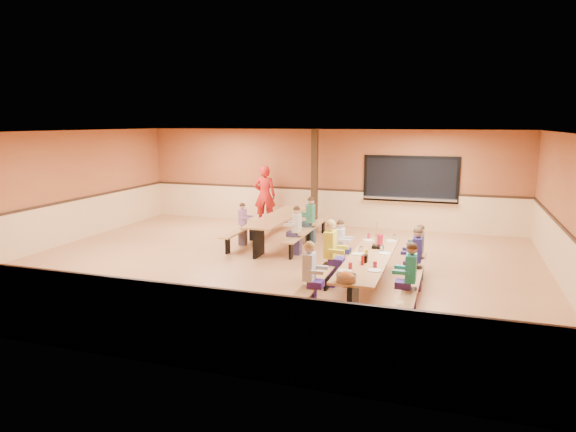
% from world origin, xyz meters
% --- Properties ---
extents(ground, '(12.00, 12.00, 0.00)m').
position_xyz_m(ground, '(0.00, 0.00, 0.00)').
color(ground, '#9D623B').
rests_on(ground, ground).
extents(room_envelope, '(12.04, 10.04, 3.02)m').
position_xyz_m(room_envelope, '(0.00, 0.00, 0.69)').
color(room_envelope, '#99532C').
rests_on(room_envelope, ground).
extents(kitchen_pass_through, '(2.78, 0.28, 1.38)m').
position_xyz_m(kitchen_pass_through, '(2.60, 4.96, 1.49)').
color(kitchen_pass_through, black).
rests_on(kitchen_pass_through, ground).
extents(structural_post, '(0.18, 0.18, 3.00)m').
position_xyz_m(structural_post, '(-0.20, 4.40, 1.50)').
color(structural_post, black).
rests_on(structural_post, ground).
extents(cafeteria_table_main, '(1.91, 3.70, 0.74)m').
position_xyz_m(cafeteria_table_main, '(2.43, -1.26, 0.53)').
color(cafeteria_table_main, '#AA7443').
rests_on(cafeteria_table_main, ground).
extents(cafeteria_table_second, '(1.91, 3.70, 0.74)m').
position_xyz_m(cafeteria_table_second, '(-0.58, 2.25, 0.53)').
color(cafeteria_table_second, '#AA7443').
rests_on(cafeteria_table_second, ground).
extents(seated_child_white_left, '(0.37, 0.31, 1.22)m').
position_xyz_m(seated_child_white_left, '(1.60, -2.47, 0.61)').
color(seated_child_white_left, silver).
rests_on(seated_child_white_left, ground).
extents(seated_adult_yellow, '(0.42, 0.35, 1.32)m').
position_xyz_m(seated_adult_yellow, '(1.60, -0.98, 0.66)').
color(seated_adult_yellow, yellow).
rests_on(seated_adult_yellow, ground).
extents(seated_child_grey_left, '(0.34, 0.28, 1.15)m').
position_xyz_m(seated_child_grey_left, '(1.60, -0.06, 0.58)').
color(seated_child_grey_left, silver).
rests_on(seated_child_grey_left, ground).
extents(seated_child_teal_right, '(0.38, 0.31, 1.22)m').
position_xyz_m(seated_child_teal_right, '(3.25, -2.04, 0.61)').
color(seated_child_teal_right, teal).
rests_on(seated_child_teal_right, ground).
extents(seated_child_navy_right, '(0.38, 0.31, 1.22)m').
position_xyz_m(seated_child_navy_right, '(3.25, -0.72, 0.61)').
color(seated_child_navy_right, navy).
rests_on(seated_child_navy_right, ground).
extents(seated_child_char_right, '(0.33, 0.27, 1.14)m').
position_xyz_m(seated_child_char_right, '(3.25, 0.03, 0.57)').
color(seated_child_char_right, '#434A4D').
rests_on(seated_child_char_right, ground).
extents(seated_child_purple_sec, '(0.32, 0.26, 1.11)m').
position_xyz_m(seated_child_purple_sec, '(-1.40, 1.65, 0.56)').
color(seated_child_purple_sec, '#9F6499').
rests_on(seated_child_purple_sec, ground).
extents(seated_child_green_sec, '(0.38, 0.31, 1.24)m').
position_xyz_m(seated_child_green_sec, '(0.25, 2.42, 0.62)').
color(seated_child_green_sec, '#2D7251').
rests_on(seated_child_green_sec, ground).
extents(seated_child_tan_sec, '(0.36, 0.29, 1.19)m').
position_xyz_m(seated_child_tan_sec, '(0.25, 1.16, 0.59)').
color(seated_child_tan_sec, beige).
rests_on(seated_child_tan_sec, ground).
extents(standing_woman, '(0.77, 0.60, 1.88)m').
position_xyz_m(standing_woman, '(-1.82, 4.40, 0.94)').
color(standing_woman, red).
rests_on(standing_woman, ground).
extents(punch_pitcher, '(0.16, 0.16, 0.22)m').
position_xyz_m(punch_pitcher, '(2.46, -0.29, 0.85)').
color(punch_pitcher, '#B8182F').
rests_on(punch_pitcher, cafeteria_table_main).
extents(chip_bowl, '(0.32, 0.32, 0.15)m').
position_xyz_m(chip_bowl, '(2.33, -2.91, 0.81)').
color(chip_bowl, orange).
rests_on(chip_bowl, cafeteria_table_main).
extents(napkin_dispenser, '(0.10, 0.14, 0.13)m').
position_xyz_m(napkin_dispenser, '(2.41, -1.68, 0.80)').
color(napkin_dispenser, black).
rests_on(napkin_dispenser, cafeteria_table_main).
extents(condiment_mustard, '(0.06, 0.06, 0.17)m').
position_xyz_m(condiment_mustard, '(2.40, -1.43, 0.82)').
color(condiment_mustard, yellow).
rests_on(condiment_mustard, cafeteria_table_main).
extents(condiment_ketchup, '(0.06, 0.06, 0.17)m').
position_xyz_m(condiment_ketchup, '(2.40, -1.87, 0.82)').
color(condiment_ketchup, '#B2140F').
rests_on(condiment_ketchup, cafeteria_table_main).
extents(table_paddle, '(0.16, 0.16, 0.56)m').
position_xyz_m(table_paddle, '(2.45, -0.59, 0.88)').
color(table_paddle, black).
rests_on(table_paddle, cafeteria_table_main).
extents(place_settings, '(0.65, 3.30, 0.11)m').
position_xyz_m(place_settings, '(2.43, -1.26, 0.80)').
color(place_settings, beige).
rests_on(place_settings, cafeteria_table_main).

